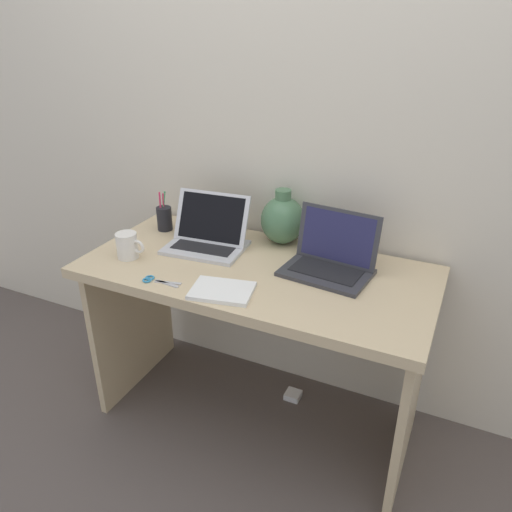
# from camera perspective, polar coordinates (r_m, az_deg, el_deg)

# --- Properties ---
(ground_plane) EXTENTS (6.00, 6.00, 0.00)m
(ground_plane) POSITION_cam_1_polar(r_m,az_deg,el_deg) (2.35, 0.00, -17.92)
(ground_plane) COLOR #564C47
(back_wall) EXTENTS (4.40, 0.04, 2.40)m
(back_wall) POSITION_cam_1_polar(r_m,az_deg,el_deg) (2.06, 4.40, 14.03)
(back_wall) COLOR beige
(back_wall) RESTS_ON ground
(desk) EXTENTS (1.35, 0.64, 0.75)m
(desk) POSITION_cam_1_polar(r_m,az_deg,el_deg) (1.98, 0.00, -5.76)
(desk) COLOR #D1B78C
(desk) RESTS_ON ground
(laptop_left) EXTENTS (0.34, 0.26, 0.21)m
(laptop_left) POSITION_cam_1_polar(r_m,az_deg,el_deg) (2.06, -5.51, 2.57)
(laptop_left) COLOR silver
(laptop_left) RESTS_ON desk
(laptop_right) EXTENTS (0.34, 0.26, 0.22)m
(laptop_right) POSITION_cam_1_polar(r_m,az_deg,el_deg) (1.88, 8.68, 0.03)
(laptop_right) COLOR #333338
(laptop_right) RESTS_ON desk
(green_vase) EXTENTS (0.18, 0.18, 0.23)m
(green_vase) POSITION_cam_1_polar(r_m,az_deg,el_deg) (2.07, 3.08, 4.22)
(green_vase) COLOR #47704C
(green_vase) RESTS_ON desk
(notebook_stack) EXTENTS (0.24, 0.20, 0.02)m
(notebook_stack) POSITION_cam_1_polar(r_m,az_deg,el_deg) (1.73, -3.93, -4.01)
(notebook_stack) COLOR white
(notebook_stack) RESTS_ON desk
(coffee_mug) EXTENTS (0.12, 0.08, 0.10)m
(coffee_mug) POSITION_cam_1_polar(r_m,az_deg,el_deg) (2.02, -14.55, 1.17)
(coffee_mug) COLOR white
(coffee_mug) RESTS_ON desk
(pen_cup) EXTENTS (0.07, 0.07, 0.18)m
(pen_cup) POSITION_cam_1_polar(r_m,az_deg,el_deg) (2.25, -10.50, 4.32)
(pen_cup) COLOR black
(pen_cup) RESTS_ON desk
(scissors) EXTENTS (0.15, 0.05, 0.01)m
(scissors) POSITION_cam_1_polar(r_m,az_deg,el_deg) (1.84, -11.52, -2.77)
(scissors) COLOR #B7B7BC
(scissors) RESTS_ON desk
(power_brick) EXTENTS (0.07, 0.07, 0.03)m
(power_brick) POSITION_cam_1_polar(r_m,az_deg,el_deg) (2.43, 4.28, -15.66)
(power_brick) COLOR white
(power_brick) RESTS_ON ground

